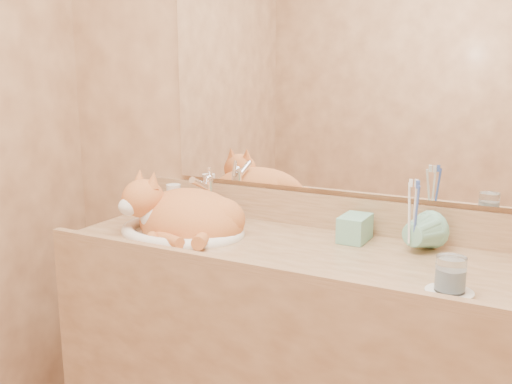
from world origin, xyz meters
The scene contains 12 objects.
wall_back centered at (0.00, 1.00, 1.25)m, with size 2.40×0.02×2.50m, color #926342.
vanity_counter centered at (0.00, 0.72, 0.42)m, with size 1.60×0.55×0.85m, color brown, non-canonical shape.
mirror centered at (0.00, 0.99, 1.39)m, with size 1.30×0.02×0.80m, color white.
sink_basin centered at (-0.46, 0.70, 0.92)m, with size 0.44×0.36×0.14m, color white, non-canonical shape.
faucet centered at (-0.46, 0.87, 0.94)m, with size 0.05×0.13×0.19m, color white, non-canonical shape.
cat centered at (-0.46, 0.71, 0.92)m, with size 0.41×0.33×0.22m, color #C0602C, non-canonical shape.
soap_dispenser centered at (0.09, 0.82, 0.94)m, with size 0.09×0.09×0.19m, color #75BBA1.
toothbrush_cup centered at (0.29, 0.83, 0.91)m, with size 0.12×0.12×0.11m, color #75BBA1.
toothbrushes centered at (0.29, 0.83, 0.99)m, with size 0.04×0.04×0.24m, color silver, non-canonical shape.
saucer centered at (0.45, 0.56, 0.85)m, with size 0.12×0.12×0.01m, color white.
water_glass centered at (0.45, 0.56, 0.90)m, with size 0.07×0.07×0.09m, color white.
lotion_bottle centered at (-0.60, 0.86, 0.91)m, with size 0.05×0.05×0.13m, color silver.
Camera 1 is at (0.64, -0.84, 1.40)m, focal length 40.00 mm.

